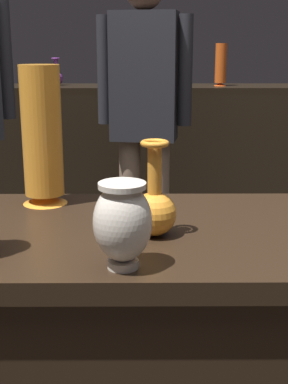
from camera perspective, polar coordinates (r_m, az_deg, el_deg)
display_plinth at (r=1.52m, az=-0.98°, el=-18.06°), size 1.20×0.64×0.80m
back_display_shelf at (r=3.55m, az=-0.63°, el=3.19°), size 2.60×0.40×0.99m
vase_centerpiece at (r=1.28m, az=1.11°, el=-1.54°), size 0.11×0.11×0.23m
vase_tall_behind at (r=1.08m, az=-2.29°, el=-3.20°), size 0.12×0.12×0.18m
vase_right_accent at (r=1.54m, az=-10.71°, el=5.69°), size 0.13×0.13×0.39m
shelf_vase_left at (r=3.55m, az=-9.26°, el=11.96°), size 0.09×0.09×0.17m
shelf_vase_center at (r=3.49m, az=-0.65°, el=12.46°), size 0.09×0.09×0.14m
shelf_vase_right at (r=3.50m, az=8.12°, el=13.15°), size 0.08×0.08×0.26m
visitor_center_back at (r=2.71m, az=0.02°, el=8.63°), size 0.46×0.23×1.58m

